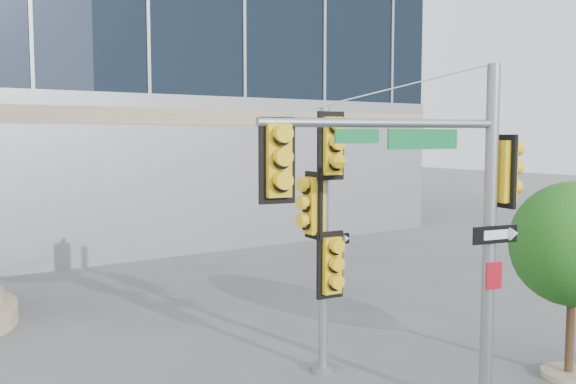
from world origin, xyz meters
TOP-DOWN VIEW (x-y plane):
  - main_signal_pole at (0.16, -1.21)m, footprint 4.32×1.27m
  - secondary_signal_pole at (0.07, 1.45)m, footprint 0.87×0.70m
  - street_tree at (3.77, -1.32)m, footprint 2.37×2.31m

SIDE VIEW (x-z plane):
  - street_tree at x=3.77m, z-range 0.58..4.27m
  - secondary_signal_pole at x=0.07m, z-range 0.44..5.48m
  - main_signal_pole at x=0.16m, z-range 0.68..6.32m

